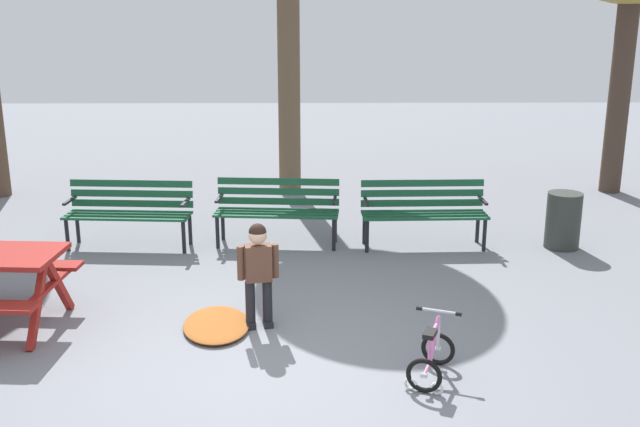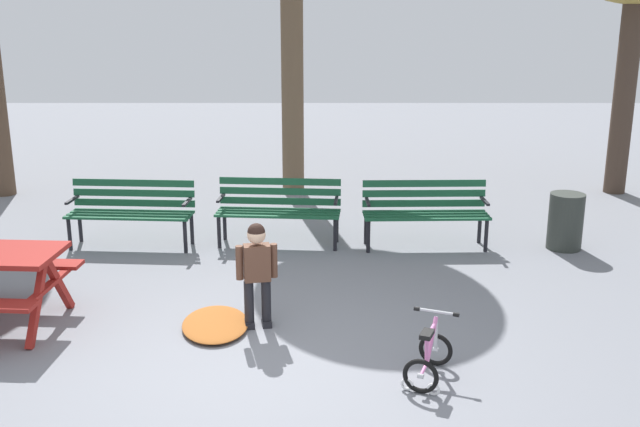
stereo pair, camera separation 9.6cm
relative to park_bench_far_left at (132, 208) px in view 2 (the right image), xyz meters
name	(u,v)px [view 2 (the right image)]	position (x,y,z in m)	size (l,w,h in m)	color
ground	(251,367)	(1.83, -3.40, -0.51)	(36.00, 36.00, 0.00)	slate
park_bench_far_left	(132,208)	(0.00, 0.00, 0.00)	(1.63, 0.56, 0.85)	#195133
park_bench_left	(279,206)	(1.90, 0.09, 0.00)	(1.63, 0.58, 0.85)	#195133
park_bench_right	(425,208)	(3.79, -0.03, 0.00)	(1.61, 0.50, 0.85)	#195133
child_standing	(257,267)	(1.83, -2.55, 0.11)	(0.40, 0.21, 1.05)	black
kids_bicycle	(428,357)	(3.34, -3.61, -0.31)	(0.52, 0.63, 0.54)	black
leaf_pile	(215,324)	(1.41, -2.58, -0.48)	(0.92, 0.64, 0.07)	#9E5623
trash_bin	(565,221)	(5.58, -0.13, -0.15)	(0.44, 0.44, 0.73)	#2D332D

